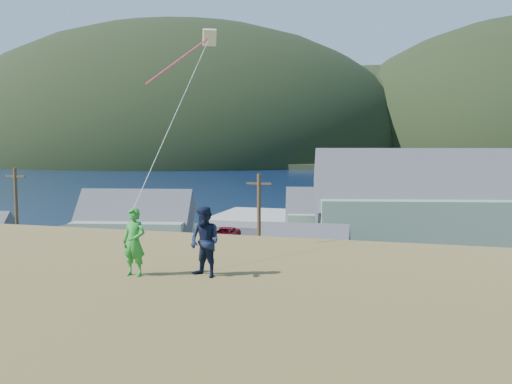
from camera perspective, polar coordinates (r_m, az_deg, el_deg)
ground at (r=34.85m, az=4.21°, el=-12.72°), size 900.00×900.00×0.00m
grass_strip at (r=32.97m, az=3.49°, el=-13.68°), size 110.00×8.00×0.10m
waterfront_lot at (r=51.06m, az=8.08°, el=-6.90°), size 72.00×36.00×0.12m
wharf at (r=74.29m, az=5.89°, el=-2.78°), size 26.00×14.00×0.90m
far_shore at (r=362.68m, az=14.78°, el=3.48°), size 900.00×320.00×2.00m
far_hills at (r=313.34m, az=21.14°, el=3.25°), size 760.00×265.00×143.00m
shed_palegreen_near at (r=52.99m, az=-12.04°, el=-3.48°), size 11.40×8.43×7.52m
shed_white at (r=42.75m, az=4.69°, el=-6.45°), size 7.08×4.92×5.40m
shed_palegreen_far at (r=59.67m, az=8.04°, el=-2.58°), size 11.42×7.87×7.04m
utility_poles at (r=35.73m, az=0.89°, el=-4.91°), size 36.99×0.24×8.75m
parked_cars at (r=56.24m, az=-0.52°, el=-4.94°), size 24.20×12.89×1.48m
kite_flyer_green at (r=15.13m, az=-12.09°, el=-4.92°), size 0.68×0.48×1.77m
kite_flyer_navy at (r=14.75m, az=-5.14°, el=-4.98°), size 1.08×0.98×1.82m
kite_rig at (r=20.28m, az=-5.20°, el=14.67°), size 0.92×3.20×7.87m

